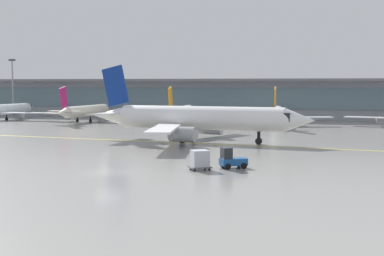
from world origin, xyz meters
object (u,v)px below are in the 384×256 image
(gate_airplane_3, at_px, (277,114))
(apron_light_mast_0, at_px, (13,85))
(gate_airplane_1, at_px, (86,111))
(cargo_dolly_lead, at_px, (200,159))
(taxiing_regional_jet, at_px, (198,119))
(gate_airplane_2, at_px, (181,112))
(gate_airplane_0, at_px, (4,110))
(baggage_tug, at_px, (231,159))

(gate_airplane_3, height_order, apron_light_mast_0, apron_light_mast_0)
(gate_airplane_1, height_order, cargo_dolly_lead, gate_airplane_1)
(gate_airplane_3, bearing_deg, taxiing_regional_jet, 163.09)
(gate_airplane_2, height_order, apron_light_mast_0, apron_light_mast_0)
(gate_airplane_2, distance_m, gate_airplane_3, 20.30)
(gate_airplane_0, xyz_separation_m, taxiing_regional_jet, (55.41, -34.94, 1.01))
(gate_airplane_3, relative_size, cargo_dolly_lead, 9.12)
(gate_airplane_3, relative_size, baggage_tug, 8.12)
(taxiing_regional_jet, bearing_deg, gate_airplane_0, 153.74)
(apron_light_mast_0, bearing_deg, taxiing_regional_jet, -37.51)
(cargo_dolly_lead, bearing_deg, taxiing_regional_jet, 72.91)
(gate_airplane_0, relative_size, cargo_dolly_lead, 9.12)
(gate_airplane_3, bearing_deg, gate_airplane_0, 85.30)
(gate_airplane_2, bearing_deg, gate_airplane_1, 88.26)
(taxiing_regional_jet, height_order, cargo_dolly_lead, taxiing_regional_jet)
(taxiing_regional_jet, height_order, baggage_tug, taxiing_regional_jet)
(gate_airplane_1, bearing_deg, cargo_dolly_lead, -142.93)
(taxiing_regional_jet, relative_size, cargo_dolly_lead, 12.99)
(gate_airplane_0, height_order, gate_airplane_1, same)
(baggage_tug, relative_size, cargo_dolly_lead, 1.12)
(taxiing_regional_jet, bearing_deg, gate_airplane_2, 115.74)
(gate_airplane_2, relative_size, gate_airplane_3, 1.00)
(gate_airplane_1, xyz_separation_m, taxiing_regional_jet, (33.95, -33.83, 1.01))
(gate_airplane_0, height_order, cargo_dolly_lead, gate_airplane_0)
(gate_airplane_2, distance_m, cargo_dolly_lead, 62.19)
(baggage_tug, height_order, apron_light_mast_0, apron_light_mast_0)
(taxiing_regional_jet, xyz_separation_m, baggage_tug, (9.18, -23.02, -2.50))
(gate_airplane_1, relative_size, taxiing_regional_jet, 0.70)
(gate_airplane_1, xyz_separation_m, apron_light_mast_0, (-26.19, 12.33, 5.64))
(taxiing_regional_jet, xyz_separation_m, apron_light_mast_0, (-60.14, 46.16, 4.63))
(gate_airplane_1, xyz_separation_m, cargo_dolly_lead, (40.31, -58.58, -1.32))
(gate_airplane_2, xyz_separation_m, baggage_tug, (21.59, -57.55, -1.49))
(gate_airplane_0, distance_m, taxiing_regional_jet, 65.51)
(gate_airplane_3, xyz_separation_m, taxiing_regional_jet, (-7.88, -34.01, 1.01))
(gate_airplane_0, height_order, baggage_tug, gate_airplane_0)
(baggage_tug, xyz_separation_m, cargo_dolly_lead, (-2.81, -1.72, 0.16))
(gate_airplane_0, height_order, apron_light_mast_0, apron_light_mast_0)
(gate_airplane_1, distance_m, gate_airplane_2, 21.54)
(gate_airplane_1, bearing_deg, baggage_tug, -140.29)
(gate_airplane_1, relative_size, baggage_tug, 8.12)
(cargo_dolly_lead, bearing_deg, gate_airplane_0, 104.46)
(gate_airplane_3, height_order, baggage_tug, gate_airplane_3)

